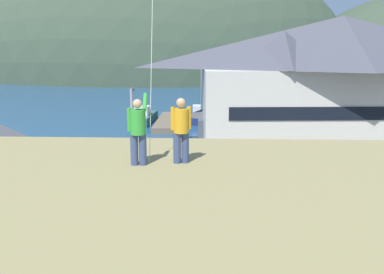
{
  "coord_description": "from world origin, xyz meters",
  "views": [
    {
      "loc": [
        0.47,
        -21.04,
        10.0
      ],
      "look_at": [
        -0.92,
        9.0,
        3.75
      ],
      "focal_mm": 43.22,
      "sensor_mm": 36.0,
      "label": 1
    }
  ],
  "objects_px": {
    "storage_shed_near_lot": "(1,161)",
    "parked_car_mid_row_far": "(184,223)",
    "parked_car_corner_spot": "(320,218)",
    "storage_shed_waterside": "(230,123)",
    "parking_light_pole": "(132,129)",
    "person_kite_flyer": "(138,129)",
    "parked_car_front_row_end": "(25,228)",
    "person_companion": "(181,128)",
    "moored_boat_outer_mooring": "(198,116)",
    "wharf_dock": "(171,122)",
    "parked_car_lone_by_shed": "(142,183)",
    "harbor_lodge": "(340,80)",
    "parked_car_front_row_red": "(286,184)",
    "moored_boat_wharfside": "(143,117)"
  },
  "relations": [
    {
      "from": "parked_car_mid_row_far",
      "to": "parked_car_corner_spot",
      "type": "relative_size",
      "value": 1.01
    },
    {
      "from": "storage_shed_waterside",
      "to": "parked_car_front_row_red",
      "type": "distance_m",
      "value": 15.13
    },
    {
      "from": "moored_boat_wharfside",
      "to": "person_kite_flyer",
      "type": "bearing_deg",
      "value": -81.44
    },
    {
      "from": "harbor_lodge",
      "to": "storage_shed_waterside",
      "type": "bearing_deg",
      "value": 179.0
    },
    {
      "from": "storage_shed_waterside",
      "to": "storage_shed_near_lot",
      "type": "bearing_deg",
      "value": -133.37
    },
    {
      "from": "parking_light_pole",
      "to": "person_kite_flyer",
      "type": "relative_size",
      "value": 3.6
    },
    {
      "from": "parked_car_corner_spot",
      "to": "person_kite_flyer",
      "type": "relative_size",
      "value": 2.28
    },
    {
      "from": "parked_car_lone_by_shed",
      "to": "person_kite_flyer",
      "type": "relative_size",
      "value": 2.31
    },
    {
      "from": "storage_shed_waterside",
      "to": "wharf_dock",
      "type": "distance_m",
      "value": 13.98
    },
    {
      "from": "storage_shed_near_lot",
      "to": "parked_car_corner_spot",
      "type": "relative_size",
      "value": 1.54
    },
    {
      "from": "parked_car_corner_spot",
      "to": "moored_boat_outer_mooring",
      "type": "bearing_deg",
      "value": 102.1
    },
    {
      "from": "parked_car_corner_spot",
      "to": "storage_shed_waterside",
      "type": "bearing_deg",
      "value": 100.97
    },
    {
      "from": "storage_shed_waterside",
      "to": "moored_boat_outer_mooring",
      "type": "xyz_separation_m",
      "value": [
        -3.47,
        14.24,
        -1.73
      ]
    },
    {
      "from": "parked_car_front_row_red",
      "to": "moored_boat_wharfside",
      "type": "bearing_deg",
      "value": 115.43
    },
    {
      "from": "wharf_dock",
      "to": "parked_car_corner_spot",
      "type": "height_order",
      "value": "parked_car_corner_spot"
    },
    {
      "from": "parked_car_front_row_end",
      "to": "parking_light_pole",
      "type": "distance_m",
      "value": 11.72
    },
    {
      "from": "person_companion",
      "to": "parked_car_front_row_end",
      "type": "bearing_deg",
      "value": 133.05
    },
    {
      "from": "wharf_dock",
      "to": "person_kite_flyer",
      "type": "relative_size",
      "value": 6.47
    },
    {
      "from": "wharf_dock",
      "to": "person_kite_flyer",
      "type": "xyz_separation_m",
      "value": [
        3.22,
        -43.52,
        7.41
      ]
    },
    {
      "from": "parked_car_lone_by_shed",
      "to": "person_kite_flyer",
      "type": "bearing_deg",
      "value": -81.14
    },
    {
      "from": "storage_shed_near_lot",
      "to": "parked_car_mid_row_far",
      "type": "xyz_separation_m",
      "value": [
        11.87,
        -5.69,
        -1.56
      ]
    },
    {
      "from": "parking_light_pole",
      "to": "parked_car_lone_by_shed",
      "type": "bearing_deg",
      "value": -71.33
    },
    {
      "from": "storage_shed_near_lot",
      "to": "person_companion",
      "type": "bearing_deg",
      "value": -51.2
    },
    {
      "from": "moored_boat_outer_mooring",
      "to": "parked_car_lone_by_shed",
      "type": "distance_m",
      "value": 29.27
    },
    {
      "from": "storage_shed_waterside",
      "to": "parked_car_corner_spot",
      "type": "bearing_deg",
      "value": -79.03
    },
    {
      "from": "harbor_lodge",
      "to": "moored_boat_outer_mooring",
      "type": "bearing_deg",
      "value": 133.09
    },
    {
      "from": "parked_car_corner_spot",
      "to": "parked_car_front_row_end",
      "type": "height_order",
      "value": "same"
    },
    {
      "from": "storage_shed_waterside",
      "to": "parked_car_lone_by_shed",
      "type": "xyz_separation_m",
      "value": [
        -6.12,
        -14.91,
        -1.39
      ]
    },
    {
      "from": "person_kite_flyer",
      "to": "parked_car_corner_spot",
      "type": "bearing_deg",
      "value": 55.69
    },
    {
      "from": "moored_boat_wharfside",
      "to": "parked_car_lone_by_shed",
      "type": "bearing_deg",
      "value": -81.61
    },
    {
      "from": "storage_shed_waterside",
      "to": "moored_boat_wharfside",
      "type": "relative_size",
      "value": 0.86
    },
    {
      "from": "parking_light_pole",
      "to": "parked_car_corner_spot",
      "type": "bearing_deg",
      "value": -38.51
    },
    {
      "from": "storage_shed_waterside",
      "to": "parked_car_corner_spot",
      "type": "relative_size",
      "value": 1.52
    },
    {
      "from": "parked_car_front_row_red",
      "to": "person_companion",
      "type": "distance_m",
      "value": 18.59
    },
    {
      "from": "parking_light_pole",
      "to": "parked_car_mid_row_far",
      "type": "bearing_deg",
      "value": -66.7
    },
    {
      "from": "wharf_dock",
      "to": "parked_car_front_row_red",
      "type": "relative_size",
      "value": 2.85
    },
    {
      "from": "storage_shed_waterside",
      "to": "person_kite_flyer",
      "type": "height_order",
      "value": "person_kite_flyer"
    },
    {
      "from": "moored_boat_wharfside",
      "to": "parking_light_pole",
      "type": "height_order",
      "value": "parking_light_pole"
    },
    {
      "from": "wharf_dock",
      "to": "person_kite_flyer",
      "type": "bearing_deg",
      "value": -85.77
    },
    {
      "from": "wharf_dock",
      "to": "parked_car_front_row_end",
      "type": "height_order",
      "value": "parked_car_front_row_end"
    },
    {
      "from": "moored_boat_wharfside",
      "to": "moored_boat_outer_mooring",
      "type": "height_order",
      "value": "same"
    },
    {
      "from": "harbor_lodge",
      "to": "parked_car_lone_by_shed",
      "type": "distance_m",
      "value": 22.52
    },
    {
      "from": "parked_car_front_row_end",
      "to": "person_companion",
      "type": "xyz_separation_m",
      "value": [
        8.28,
        -8.86,
        6.68
      ]
    },
    {
      "from": "parked_car_lone_by_shed",
      "to": "parked_car_front_row_red",
      "type": "bearing_deg",
      "value": 1.0
    },
    {
      "from": "parked_car_front_row_end",
      "to": "parked_car_mid_row_far",
      "type": "bearing_deg",
      "value": 6.71
    },
    {
      "from": "storage_shed_near_lot",
      "to": "wharf_dock",
      "type": "height_order",
      "value": "storage_shed_near_lot"
    },
    {
      "from": "storage_shed_near_lot",
      "to": "parked_car_front_row_end",
      "type": "height_order",
      "value": "storage_shed_near_lot"
    },
    {
      "from": "wharf_dock",
      "to": "parked_car_lone_by_shed",
      "type": "bearing_deg",
      "value": -88.65
    },
    {
      "from": "person_kite_flyer",
      "to": "moored_boat_outer_mooring",
      "type": "bearing_deg",
      "value": 89.91
    },
    {
      "from": "wharf_dock",
      "to": "storage_shed_waterside",
      "type": "bearing_deg",
      "value": -60.72
    }
  ]
}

